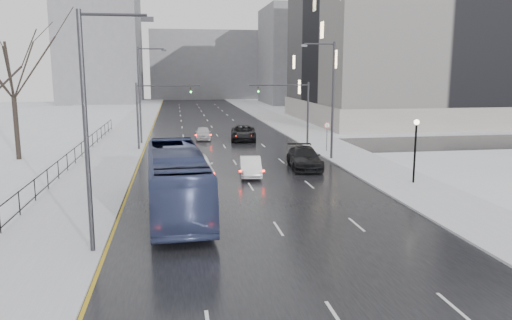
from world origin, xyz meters
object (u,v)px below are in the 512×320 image
sedan_right_cross (243,133)px  no_uturn_sign (327,128)px  streetlight_r_mid (330,95)px  sedan_center_near (198,166)px  mast_signal_right (298,106)px  tree_park_e (19,161)px  lamppost_r_mid (416,142)px  streetlight_l_near (91,121)px  streetlight_l_far (142,90)px  sedan_right_near (250,166)px  sedan_center_far (203,133)px  sedan_right_far (304,158)px  bus (177,180)px  mast_signal_left (149,108)px

sedan_right_cross → no_uturn_sign: bearing=-47.5°
streetlight_r_mid → sedan_right_cross: streetlight_r_mid is taller
no_uturn_sign → sedan_center_near: no_uturn_sign is taller
streetlight_r_mid → mast_signal_right: size_ratio=1.54×
tree_park_e → lamppost_r_mid: (29.20, -14.00, 2.94)m
streetlight_r_mid → sedan_right_cross: 15.19m
lamppost_r_mid → mast_signal_right: bearing=101.5°
streetlight_l_near → sedan_right_cross: size_ratio=1.73×
streetlight_l_far → sedan_right_near: bearing=-63.7°
no_uturn_sign → sedan_center_far: bearing=136.1°
sedan_right_far → mast_signal_right: bearing=84.0°
streetlight_l_near → streetlight_l_far: bearing=90.0°
bus → no_uturn_sign: bearing=49.3°
mast_signal_left → streetlight_l_near: bearing=-91.7°
streetlight_l_far → mast_signal_right: streetlight_l_far is taller
streetlight_l_near → streetlight_l_far: (0.00, 32.00, 0.00)m
tree_park_e → mast_signal_right: bearing=8.9°
streetlight_r_mid → bus: (-13.01, -14.13, -3.84)m
bus → sedan_right_far: bus is taller
lamppost_r_mid → mast_signal_right: size_ratio=0.66×
lamppost_r_mid → sedan_center_near: (-14.31, 4.49, -2.05)m
sedan_right_far → streetlight_r_mid: bearing=52.8°
sedan_right_cross → sedan_right_far: (2.60, -16.63, 0.02)m
sedan_right_cross → sedan_center_far: size_ratio=1.37×
streetlight_l_near → lamppost_r_mid: 21.78m
streetlight_r_mid → sedan_right_near: streetlight_r_mid is taller
sedan_right_near → sedan_right_far: bearing=30.7°
streetlight_l_far → sedan_right_far: 20.86m
tree_park_e → sedan_center_near: tree_park_e is taller
streetlight_l_near → sedan_right_near: 17.56m
no_uturn_sign → sedan_right_near: (-8.70, -9.53, -1.56)m
no_uturn_sign → sedan_center_near: (-12.51, -9.51, -1.40)m
mast_signal_right → bus: bearing=-118.8°
sedan_right_cross → sedan_right_far: bearing=-74.4°
bus → streetlight_l_far: bearing=94.3°
tree_park_e → streetlight_l_near: streetlight_l_near is taller
streetlight_r_mid → bus: 19.59m
lamppost_r_mid → sedan_right_cross: 24.85m
streetlight_r_mid → sedan_right_far: 6.57m
mast_signal_left → sedan_center_near: (4.02, -13.51, -3.21)m
mast_signal_left → mast_signal_right: bearing=0.0°
sedan_right_cross → sedan_right_far: size_ratio=1.01×
lamppost_r_mid → sedan_center_far: bearing=117.5°
mast_signal_right → sedan_right_near: mast_signal_right is taller
bus → sedan_right_near: (5.34, 8.60, -1.04)m
mast_signal_left → sedan_center_near: bearing=-73.4°
streetlight_r_mid → streetlight_l_near: (-16.33, -20.00, 0.00)m
no_uturn_sign → sedan_right_near: size_ratio=0.64×
streetlight_l_near → no_uturn_sign: bearing=54.1°
sedan_right_far → tree_park_e: bearing=167.4°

